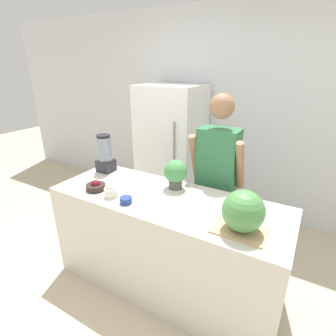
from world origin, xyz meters
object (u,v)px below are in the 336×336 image
at_px(watermelon, 243,211).
at_px(blender, 105,154).
at_px(refrigerator, 171,150).
at_px(bowl_small_blue, 126,200).
at_px(person, 216,181).
at_px(bowl_cream, 111,190).
at_px(potted_plant, 175,173).
at_px(bowl_cherries, 96,186).

distance_m(watermelon, blender, 1.52).
height_order(refrigerator, bowl_small_blue, refrigerator).
xyz_separation_m(person, bowl_small_blue, (-0.45, -0.80, 0.04)).
xyz_separation_m(bowl_small_blue, blender, (-0.59, 0.43, 0.16)).
bearing_deg(person, blender, -160.63).
bearing_deg(person, refrigerator, 140.87).
distance_m(bowl_cream, potted_plant, 0.56).
relative_size(refrigerator, bowl_cherries, 10.14).
bearing_deg(bowl_cherries, person, 41.69).
relative_size(person, watermelon, 6.17).
bearing_deg(blender, person, 19.37).
relative_size(watermelon, blender, 0.72).
bearing_deg(watermelon, refrigerator, 132.63).
distance_m(person, potted_plant, 0.47).
distance_m(person, watermelon, 0.85).
distance_m(bowl_cherries, bowl_small_blue, 0.38).
bearing_deg(bowl_cream, blender, 136.33).
xyz_separation_m(blender, potted_plant, (0.80, 0.00, -0.04)).
bearing_deg(bowl_cherries, bowl_cream, -7.70).
relative_size(watermelon, bowl_small_blue, 2.85).
distance_m(refrigerator, blender, 1.14).
height_order(bowl_cream, blender, blender).
xyz_separation_m(person, potted_plant, (-0.25, -0.36, 0.16)).
bearing_deg(bowl_cream, person, 50.59).
bearing_deg(potted_plant, refrigerator, 120.84).
bearing_deg(person, bowl_small_blue, -119.65).
bearing_deg(refrigerator, bowl_cream, -79.65).
xyz_separation_m(refrigerator, person, (0.90, -0.73, 0.04)).
xyz_separation_m(person, bowl_cream, (-0.63, -0.76, 0.07)).
bearing_deg(refrigerator, blender, -97.38).
xyz_separation_m(watermelon, blender, (-1.47, 0.35, 0.03)).
distance_m(refrigerator, bowl_cherries, 1.48).
relative_size(refrigerator, bowl_cream, 14.02).
bearing_deg(watermelon, potted_plant, 152.64).
bearing_deg(person, bowl_cream, -129.41).
height_order(bowl_cherries, bowl_small_blue, bowl_cherries).
height_order(person, bowl_cream, person).
bearing_deg(bowl_small_blue, refrigerator, 106.39).
bearing_deg(person, watermelon, -58.93).
height_order(bowl_small_blue, blender, blender).
height_order(person, blender, person).
xyz_separation_m(person, watermelon, (0.43, -0.71, 0.17)).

